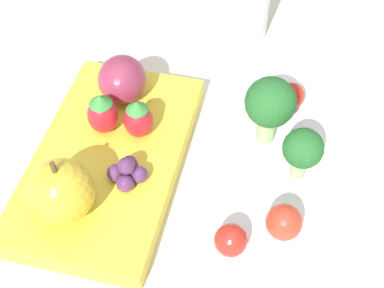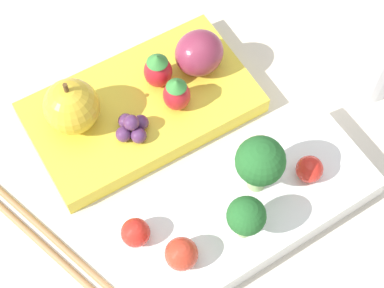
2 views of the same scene
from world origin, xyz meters
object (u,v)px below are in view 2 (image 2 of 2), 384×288
broccoli_floret_0 (246,217)px  chopsticks_pair (47,240)px  bento_box_savoury (247,211)px  cherry_tomato_2 (310,169)px  apple (72,106)px  strawberry_1 (177,94)px  cherry_tomato_0 (182,254)px  cherry_tomato_1 (135,233)px  grape_cluster (132,127)px  plum (199,53)px  drinking_cup (369,49)px  bento_box_fruit (142,107)px  broccoli_floret_1 (260,162)px  strawberry_0 (158,70)px

broccoli_floret_0 → chopsticks_pair: (0.13, -0.11, -0.05)m
broccoli_floret_0 → bento_box_savoury: bearing=-140.8°
cherry_tomato_2 → bento_box_savoury: bearing=-10.8°
apple → strawberry_1: size_ratio=1.52×
broccoli_floret_0 → cherry_tomato_2: size_ratio=2.07×
cherry_tomato_0 → cherry_tomato_1: 0.04m
cherry_tomato_2 → grape_cluster: (0.09, -0.13, -0.01)m
plum → grape_cluster: 0.10m
cherry_tomato_1 → drinking_cup: 0.28m
bento_box_fruit → cherry_tomato_0: 0.16m
broccoli_floret_1 → strawberry_1: 0.11m
cherry_tomato_0 → cherry_tomato_2: bearing=176.0°
broccoli_floret_1 → cherry_tomato_1: broccoli_floret_1 is taller
bento_box_savoury → bento_box_fruit: (0.01, -0.14, -0.00)m
cherry_tomato_1 → drinking_cup: bearing=-178.2°
bento_box_fruit → broccoli_floret_1: bearing=100.6°
bento_box_fruit → apple: apple is taller
strawberry_1 → plum: (-0.04, -0.02, 0.00)m
bento_box_fruit → strawberry_1: size_ratio=5.77×
strawberry_1 → chopsticks_pair: bearing=10.1°
broccoli_floret_1 → broccoli_floret_0: bearing=35.1°
broccoli_floret_1 → strawberry_0: bearing=-90.6°
apple → chopsticks_pair: size_ratio=0.28×
bento_box_savoury → strawberry_1: bearing=-98.3°
broccoli_floret_1 → chopsticks_pair: size_ratio=0.30×
chopsticks_pair → apple: bearing=-138.2°
chopsticks_pair → plum: bearing=-166.4°
cherry_tomato_1 → apple: (-0.03, -0.13, 0.01)m
cherry_tomato_2 → chopsticks_pair: bearing=-26.1°
broccoli_floret_0 → cherry_tomato_0: size_ratio=1.79×
drinking_cup → chopsticks_pair: 0.34m
cherry_tomato_2 → cherry_tomato_1: bearing=-17.5°
grape_cluster → drinking_cup: bearing=161.0°
bento_box_savoury → cherry_tomato_1: (0.09, -0.04, 0.02)m
bento_box_savoury → cherry_tomato_1: cherry_tomato_1 is taller
grape_cluster → broccoli_floret_0: bearing=95.7°
apple → plum: apple is taller
plum → grape_cluster: size_ratio=1.39×
chopsticks_pair → strawberry_1: bearing=-169.9°
cherry_tomato_2 → grape_cluster: bearing=-55.6°
broccoli_floret_1 → strawberry_0: broccoli_floret_1 is taller
drinking_cup → cherry_tomato_2: bearing=23.1°
cherry_tomato_1 → apple: 0.13m
chopsticks_pair → bento_box_fruit: bearing=-159.4°
strawberry_0 → cherry_tomato_2: bearing=103.5°
apple → chopsticks_pair: (0.08, 0.07, -0.04)m
chopsticks_pair → cherry_tomato_2: bearing=153.9°
bento_box_savoury → cherry_tomato_0: (0.07, 0.00, 0.03)m
strawberry_1 → broccoli_floret_0: bearing=75.0°
cherry_tomato_1 → drinking_cup: size_ratio=0.32×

